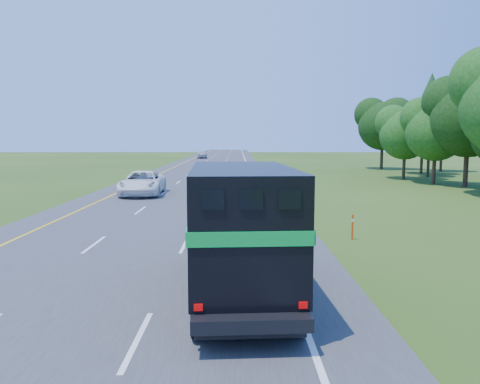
# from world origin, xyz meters

# --- Properties ---
(road) EXTENTS (15.00, 260.00, 0.04)m
(road) POSITION_xyz_m (0.00, 50.00, 0.02)
(road) COLOR #38383A
(road) RESTS_ON ground
(lane_markings) EXTENTS (11.15, 260.00, 0.01)m
(lane_markings) POSITION_xyz_m (0.00, 50.00, 0.04)
(lane_markings) COLOR yellow
(lane_markings) RESTS_ON road
(horse_truck) EXTENTS (2.91, 8.11, 3.54)m
(horse_truck) POSITION_xyz_m (4.04, 13.95, 1.93)
(horse_truck) COLOR black
(horse_truck) RESTS_ON road
(white_suv) EXTENTS (3.30, 6.61, 1.80)m
(white_suv) POSITION_xyz_m (-3.27, 36.88, 0.94)
(white_suv) COLOR white
(white_suv) RESTS_ON road
(far_car) EXTENTS (2.26, 5.21, 1.75)m
(far_car) POSITION_xyz_m (-3.70, 102.61, 0.91)
(far_car) COLOR #B2B1B8
(far_car) RESTS_ON road
(delineator) EXTENTS (0.09, 0.05, 1.08)m
(delineator) POSITION_xyz_m (8.86, 21.04, 0.58)
(delineator) COLOR #E6400C
(delineator) RESTS_ON ground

